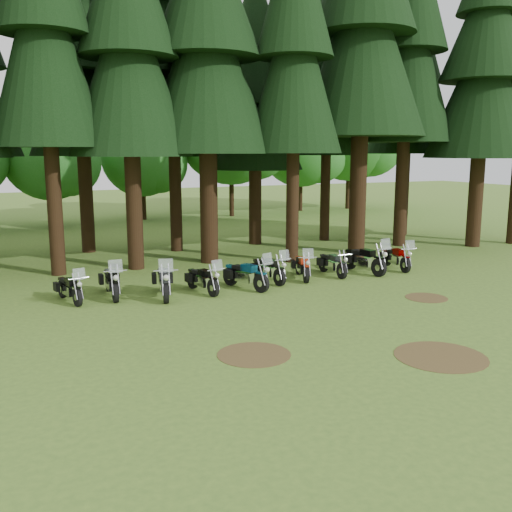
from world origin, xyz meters
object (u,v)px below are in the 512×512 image
(motorcycle_3, at_px, (203,280))
(motorcycle_9, at_px, (396,258))
(motorcycle_2, at_px, (164,282))
(motorcycle_8, at_px, (364,260))
(motorcycle_5, at_px, (268,270))
(motorcycle_4, at_px, (246,276))
(motorcycle_1, at_px, (112,283))
(motorcycle_6, at_px, (302,267))
(motorcycle_7, at_px, (332,265))
(motorcycle_0, at_px, (70,289))

(motorcycle_3, relative_size, motorcycle_9, 0.96)
(motorcycle_2, xyz_separation_m, motorcycle_8, (8.41, 0.42, 0.01))
(motorcycle_5, xyz_separation_m, motorcycle_9, (5.87, -0.08, -0.00))
(motorcycle_4, xyz_separation_m, motorcycle_8, (5.44, 0.51, 0.04))
(motorcycle_1, relative_size, motorcycle_4, 1.05)
(motorcycle_3, relative_size, motorcycle_4, 0.94)
(motorcycle_5, xyz_separation_m, motorcycle_8, (4.24, -0.12, 0.06))
(motorcycle_9, bearing_deg, motorcycle_6, -173.12)
(motorcycle_5, bearing_deg, motorcycle_9, -8.42)
(motorcycle_2, height_order, motorcycle_8, motorcycle_8)
(motorcycle_1, bearing_deg, motorcycle_7, 1.55)
(motorcycle_4, relative_size, motorcycle_8, 0.90)
(motorcycle_7, bearing_deg, motorcycle_1, -178.86)
(motorcycle_1, bearing_deg, motorcycle_3, -10.95)
(motorcycle_0, distance_m, motorcycle_3, 4.39)
(motorcycle_1, relative_size, motorcycle_8, 0.95)
(motorcycle_5, bearing_deg, motorcycle_6, -7.94)
(motorcycle_2, distance_m, motorcycle_5, 4.20)
(motorcycle_6, bearing_deg, motorcycle_2, -156.70)
(motorcycle_0, xyz_separation_m, motorcycle_4, (5.92, -0.76, 0.05))
(motorcycle_2, bearing_deg, motorcycle_7, 15.97)
(motorcycle_1, height_order, motorcycle_5, motorcycle_1)
(motorcycle_2, distance_m, motorcycle_6, 5.64)
(motorcycle_2, distance_m, motorcycle_9, 10.04)
(motorcycle_6, relative_size, motorcycle_7, 1.03)
(motorcycle_5, height_order, motorcycle_7, motorcycle_5)
(motorcycle_6, distance_m, motorcycle_7, 1.38)
(motorcycle_5, relative_size, motorcycle_9, 1.00)
(motorcycle_1, relative_size, motorcycle_9, 1.07)
(motorcycle_2, distance_m, motorcycle_7, 7.02)
(motorcycle_4, relative_size, motorcycle_6, 1.04)
(motorcycle_2, distance_m, motorcycle_4, 2.96)
(motorcycle_9, bearing_deg, motorcycle_1, -173.74)
(motorcycle_7, xyz_separation_m, motorcycle_9, (3.03, -0.12, 0.03))
(motorcycle_3, height_order, motorcycle_8, motorcycle_8)
(motorcycle_3, relative_size, motorcycle_6, 0.98)
(motorcycle_3, height_order, motorcycle_5, motorcycle_5)
(motorcycle_2, relative_size, motorcycle_6, 1.14)
(motorcycle_1, distance_m, motorcycle_5, 5.75)
(motorcycle_3, bearing_deg, motorcycle_2, 171.20)
(motorcycle_5, distance_m, motorcycle_7, 2.84)
(motorcycle_1, height_order, motorcycle_3, motorcycle_1)
(motorcycle_4, xyz_separation_m, motorcycle_6, (2.65, 0.62, -0.02))
(motorcycle_6, bearing_deg, motorcycle_0, -163.00)
(motorcycle_1, bearing_deg, motorcycle_5, 0.51)
(motorcycle_6, relative_size, motorcycle_9, 0.97)
(motorcycle_0, bearing_deg, motorcycle_7, -13.10)
(motorcycle_6, xyz_separation_m, motorcycle_8, (2.79, -0.11, 0.06))
(motorcycle_0, xyz_separation_m, motorcycle_8, (11.36, -0.25, 0.09))
(motorcycle_0, height_order, motorcycle_5, motorcycle_5)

